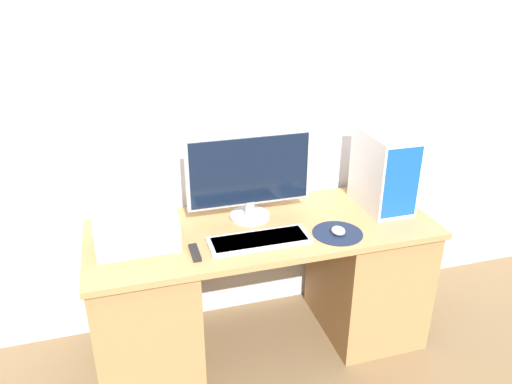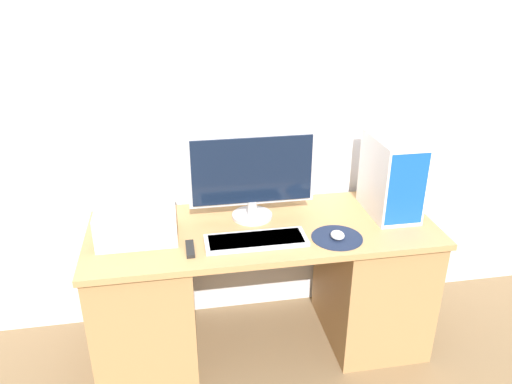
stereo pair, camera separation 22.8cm
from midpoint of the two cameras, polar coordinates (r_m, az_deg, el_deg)
The scene contains 9 objects.
wall_back at distance 2.49m, azimuth 1.99°, elevation 13.24°, with size 6.40×0.05×2.70m.
desk at distance 2.55m, azimuth 3.37°, elevation -10.77°, with size 1.65×0.62×0.70m.
monitor at distance 2.36m, azimuth 2.29°, elevation 2.07°, with size 0.61×0.20×0.43m.
keyboard at distance 2.24m, azimuth 2.92°, elevation -5.61°, with size 0.46×0.16×0.02m.
mousepad at distance 2.33m, azimuth 12.04°, elevation -5.20°, with size 0.23×0.23×0.00m.
mouse at distance 2.31m, azimuth 12.12°, elevation -4.92°, with size 0.06×0.07×0.03m.
computer_tower at distance 2.55m, azimuth 17.78°, elevation 1.70°, with size 0.21×0.34×0.39m.
printer at distance 2.30m, azimuth -10.72°, elevation -3.35°, with size 0.35×0.29×0.16m.
remote_control at distance 2.19m, azimuth -4.58°, elevation -6.59°, with size 0.04×0.13×0.02m.
Camera 2 is at (-0.39, -1.73, 1.84)m, focal length 35.00 mm.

